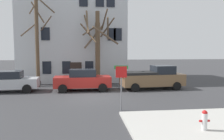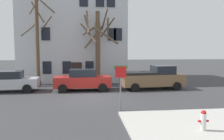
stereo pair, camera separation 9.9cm
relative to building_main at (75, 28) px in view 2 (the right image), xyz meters
name	(u,v)px [view 2 (the right image)]	position (x,y,z in m)	size (l,w,h in m)	color
ground_plane	(93,97)	(1.72, -10.58, -5.82)	(120.00, 120.00, 0.00)	#38383A
building_main	(75,28)	(0.00, 0.00, 0.00)	(11.26, 8.82, 11.47)	silver
tree_bare_near	(38,39)	(-2.99, -5.43, -1.56)	(2.96, 2.99, 8.11)	brown
tree_bare_mid	(97,45)	(2.32, -5.39, -2.06)	(3.17, 3.15, 6.96)	brown
tree_bare_far	(98,50)	(2.37, -5.34, -2.52)	(3.16, 3.19, 7.00)	brown
car_silver_sedan	(8,81)	(-4.82, -7.83, -4.99)	(4.67, 2.18, 1.64)	#B7BABF
car_red_sedan	(83,80)	(0.98, -7.95, -4.95)	(4.55, 2.09, 1.74)	#AD231E
pickup_truck_brown	(153,78)	(6.84, -7.90, -4.86)	(5.35, 2.44, 1.97)	brown
fire_hydrant	(203,120)	(5.86, -17.88, -5.28)	(0.42, 0.22, 0.81)	silver
street_sign_pole	(121,79)	(3.12, -14.26, -4.09)	(0.76, 0.07, 2.45)	slate
bicycle_leaning	(31,83)	(-3.61, -5.78, -5.45)	(1.74, 0.32, 1.03)	black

